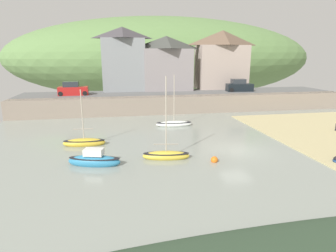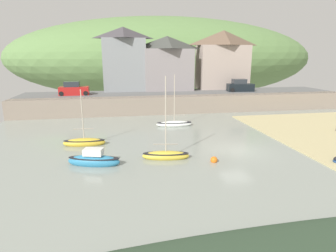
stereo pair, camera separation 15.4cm
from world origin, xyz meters
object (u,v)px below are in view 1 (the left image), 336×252
(waterfront_building_right, at_px, (222,59))
(mooring_buoy, at_px, (214,160))
(sailboat_blue_trim, at_px, (166,155))
(fishing_boat_green, at_px, (94,160))
(parked_car_by_wall, at_px, (239,86))
(motorboat_with_cabin, at_px, (174,124))
(waterfront_building_left, at_px, (123,59))
(parked_car_near_slipway, at_px, (73,89))
(waterfront_building_centre, at_px, (166,63))
(dinghy_open_wooden, at_px, (84,142))

(waterfront_building_right, relative_size, mooring_buoy, 17.75)
(waterfront_building_right, height_order, mooring_buoy, waterfront_building_right)
(sailboat_blue_trim, xyz_separation_m, fishing_boat_green, (-5.46, -0.38, 0.08))
(parked_car_by_wall, xyz_separation_m, mooring_buoy, (-12.21, -23.03, -3.04))
(fishing_boat_green, bearing_deg, motorboat_with_cabin, 67.62)
(fishing_boat_green, relative_size, parked_car_by_wall, 0.96)
(waterfront_building_left, relative_size, sailboat_blue_trim, 1.50)
(waterfront_building_left, distance_m, parked_car_near_slipway, 9.66)
(parked_car_near_slipway, relative_size, parked_car_by_wall, 0.97)
(motorboat_with_cabin, distance_m, parked_car_near_slipway, 17.06)
(waterfront_building_centre, distance_m, waterfront_building_right, 9.63)
(waterfront_building_right, bearing_deg, waterfront_building_left, 180.00)
(waterfront_building_centre, relative_size, fishing_boat_green, 2.11)
(waterfront_building_right, xyz_separation_m, parked_car_by_wall, (1.38, -4.50, -4.11))
(motorboat_with_cabin, relative_size, dinghy_open_wooden, 1.15)
(dinghy_open_wooden, height_order, parked_car_by_wall, dinghy_open_wooden)
(parked_car_by_wall, bearing_deg, fishing_boat_green, -128.64)
(dinghy_open_wooden, bearing_deg, parked_car_by_wall, 40.51)
(waterfront_building_left, relative_size, motorboat_with_cabin, 1.64)
(waterfront_building_right, distance_m, dinghy_open_wooden, 30.83)
(motorboat_with_cabin, height_order, dinghy_open_wooden, motorboat_with_cabin)
(dinghy_open_wooden, distance_m, parked_car_near_slipway, 17.47)
(waterfront_building_centre, relative_size, motorboat_with_cabin, 1.43)
(motorboat_with_cabin, height_order, fishing_boat_green, motorboat_with_cabin)
(sailboat_blue_trim, height_order, motorboat_with_cabin, sailboat_blue_trim)
(waterfront_building_left, xyz_separation_m, parked_car_by_wall, (18.02, -4.50, -4.23))
(fishing_boat_green, bearing_deg, parked_car_by_wall, 61.09)
(waterfront_building_right, bearing_deg, motorboat_with_cabin, -126.30)
(waterfront_building_left, height_order, waterfront_building_right, waterfront_building_left)
(motorboat_with_cabin, relative_size, mooring_buoy, 11.11)
(dinghy_open_wooden, distance_m, mooring_buoy, 11.85)
(waterfront_building_centre, xyz_separation_m, parked_car_by_wall, (11.00, -4.50, -3.58))
(waterfront_building_right, distance_m, parked_car_by_wall, 6.25)
(dinghy_open_wooden, distance_m, parked_car_by_wall, 28.23)
(waterfront_building_left, xyz_separation_m, parked_car_near_slipway, (-7.43, -4.50, -4.23))
(sailboat_blue_trim, bearing_deg, waterfront_building_centre, 88.63)
(waterfront_building_left, relative_size, fishing_boat_green, 2.43)
(waterfront_building_right, height_order, parked_car_near_slipway, waterfront_building_right)
(parked_car_near_slipway, relative_size, mooring_buoy, 7.58)
(dinghy_open_wooden, xyz_separation_m, parked_car_by_wall, (22.39, 16.95, 2.92))
(waterfront_building_centre, bearing_deg, waterfront_building_left, -180.00)
(waterfront_building_left, height_order, parked_car_by_wall, waterfront_building_left)
(waterfront_building_right, distance_m, mooring_buoy, 30.43)
(motorboat_with_cabin, relative_size, parked_car_near_slipway, 1.46)
(waterfront_building_centre, distance_m, motorboat_with_cabin, 17.12)
(waterfront_building_left, xyz_separation_m, waterfront_building_centre, (7.03, 0.00, -0.65))
(waterfront_building_right, bearing_deg, parked_car_near_slipway, -169.41)
(dinghy_open_wooden, bearing_deg, waterfront_building_left, 81.88)
(dinghy_open_wooden, height_order, parked_car_near_slipway, dinghy_open_wooden)
(waterfront_building_left, relative_size, waterfront_building_centre, 1.15)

